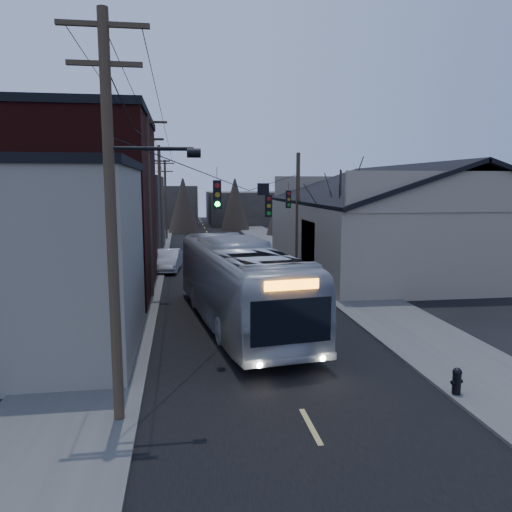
{
  "coord_description": "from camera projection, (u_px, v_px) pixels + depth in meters",
  "views": [
    {
      "loc": [
        -3.24,
        -9.97,
        6.33
      ],
      "look_at": [
        0.14,
        12.69,
        3.0
      ],
      "focal_mm": 35.0,
      "sensor_mm": 36.0,
      "label": 1
    }
  ],
  "objects": [
    {
      "name": "fire_hydrant",
      "position": [
        457.0,
        380.0,
        14.81
      ],
      "size": [
        0.39,
        0.28,
        0.81
      ],
      "rotation": [
        0.0,
        0.0,
        0.23
      ],
      "color": "black",
      "rests_on": "sidewalk_right"
    },
    {
      "name": "bare_tree",
      "position": [
        339.0,
        228.0,
        31.15
      ],
      "size": [
        0.4,
        0.4,
        7.2
      ],
      "primitive_type": "cone",
      "color": "black",
      "rests_on": "ground"
    },
    {
      "name": "utility_lines",
      "position": [
        183.0,
        204.0,
        33.61
      ],
      "size": [
        11.24,
        45.28,
        10.5
      ],
      "color": "#382B1E",
      "rests_on": "ground"
    },
    {
      "name": "sidewalk_right",
      "position": [
        301.0,
        260.0,
        41.45
      ],
      "size": [
        4.0,
        110.0,
        0.12
      ],
      "primitive_type": "cube",
      "color": "#474744",
      "rests_on": "ground"
    },
    {
      "name": "sidewalk_left",
      "position": [
        141.0,
        263.0,
        39.55
      ],
      "size": [
        4.0,
        110.0,
        0.12
      ],
      "primitive_type": "cube",
      "color": "#474744",
      "rests_on": "ground"
    },
    {
      "name": "ground",
      "position": [
        333.0,
        469.0,
        11.14
      ],
      "size": [
        160.0,
        160.0,
        0.0
      ],
      "primitive_type": "plane",
      "color": "black",
      "rests_on": "ground"
    },
    {
      "name": "building_brick",
      "position": [
        62.0,
        207.0,
        28.54
      ],
      "size": [
        10.0,
        12.0,
        10.0
      ],
      "primitive_type": "cube",
      "color": "black",
      "rests_on": "ground"
    },
    {
      "name": "building_left_far",
      "position": [
        111.0,
        216.0,
        44.49
      ],
      "size": [
        9.0,
        14.0,
        7.0
      ],
      "primitive_type": "cube",
      "color": "#312D27",
      "rests_on": "ground"
    },
    {
      "name": "building_far_right",
      "position": [
        246.0,
        208.0,
        80.32
      ],
      "size": [
        12.0,
        14.0,
        5.0
      ],
      "primitive_type": "cube",
      "color": "#312D27",
      "rests_on": "ground"
    },
    {
      "name": "building_far_left",
      "position": [
        162.0,
        206.0,
        73.46
      ],
      "size": [
        10.0,
        12.0,
        6.0
      ],
      "primitive_type": "cube",
      "color": "#312D27",
      "rests_on": "ground"
    },
    {
      "name": "road_surface",
      "position": [
        223.0,
        262.0,
        40.51
      ],
      "size": [
        9.0,
        110.0,
        0.02
      ],
      "primitive_type": "cube",
      "color": "black",
      "rests_on": "ground"
    },
    {
      "name": "building_clapboard",
      "position": [
        23.0,
        262.0,
        18.14
      ],
      "size": [
        8.0,
        8.0,
        7.0
      ],
      "primitive_type": "cube",
      "color": "gray",
      "rests_on": "ground"
    },
    {
      "name": "warehouse",
      "position": [
        402.0,
        233.0,
        37.13
      ],
      "size": [
        16.16,
        20.6,
        7.73
      ],
      "color": "gray",
      "rests_on": "ground"
    },
    {
      "name": "parked_car",
      "position": [
        168.0,
        260.0,
        36.42
      ],
      "size": [
        2.12,
        4.89,
        1.56
      ],
      "primitive_type": "imported",
      "rotation": [
        0.0,
        0.0,
        -0.1
      ],
      "color": "#B9BCC1",
      "rests_on": "ground"
    },
    {
      "name": "bus",
      "position": [
        239.0,
        284.0,
        22.35
      ],
      "size": [
        5.01,
        13.86,
        3.78
      ],
      "primitive_type": "imported",
      "rotation": [
        0.0,
        0.0,
        3.28
      ],
      "color": "#A2A5AD",
      "rests_on": "ground"
    }
  ]
}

